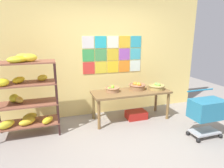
% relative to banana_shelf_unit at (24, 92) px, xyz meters
% --- Properties ---
extents(ground, '(9.48, 9.48, 0.00)m').
position_rel_banana_shelf_unit_xyz_m(ground, '(1.65, -1.13, -0.84)').
color(ground, gray).
extents(back_wall_with_art, '(4.81, 0.07, 2.82)m').
position_rel_banana_shelf_unit_xyz_m(back_wall_with_art, '(1.66, 0.64, 0.58)').
color(back_wall_with_art, '#EED075').
rests_on(back_wall_with_art, ground).
extents(banana_shelf_unit, '(1.09, 0.54, 1.51)m').
position_rel_banana_shelf_unit_xyz_m(banana_shelf_unit, '(0.00, 0.00, 0.00)').
color(banana_shelf_unit, '#321A18').
rests_on(banana_shelf_unit, ground).
extents(display_table, '(1.68, 0.62, 0.64)m').
position_rel_banana_shelf_unit_xyz_m(display_table, '(2.09, 0.06, -0.27)').
color(display_table, brown).
rests_on(display_table, ground).
extents(fruit_basket_back_right, '(0.30, 0.30, 0.12)m').
position_rel_banana_shelf_unit_xyz_m(fruit_basket_back_right, '(1.70, 0.15, -0.14)').
color(fruit_basket_back_right, '#9F724E').
rests_on(fruit_basket_back_right, display_table).
extents(fruit_basket_right, '(0.36, 0.36, 0.17)m').
position_rel_banana_shelf_unit_xyz_m(fruit_basket_right, '(2.27, 0.15, -0.12)').
color(fruit_basket_right, olive).
rests_on(fruit_basket_right, display_table).
extents(fruit_basket_back_left, '(0.36, 0.36, 0.14)m').
position_rel_banana_shelf_unit_xyz_m(fruit_basket_back_left, '(2.69, 0.02, -0.13)').
color(fruit_basket_back_left, '#A78D4C').
rests_on(fruit_basket_back_left, display_table).
extents(produce_crate_under_table, '(0.44, 0.30, 0.17)m').
position_rel_banana_shelf_unit_xyz_m(produce_crate_under_table, '(2.22, 0.05, -0.75)').
color(produce_crate_under_table, '#AA1E18').
rests_on(produce_crate_under_table, ground).
extents(shopping_cart, '(0.59, 0.41, 0.84)m').
position_rel_banana_shelf_unit_xyz_m(shopping_cart, '(3.07, -1.07, -0.33)').
color(shopping_cart, black).
rests_on(shopping_cart, ground).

